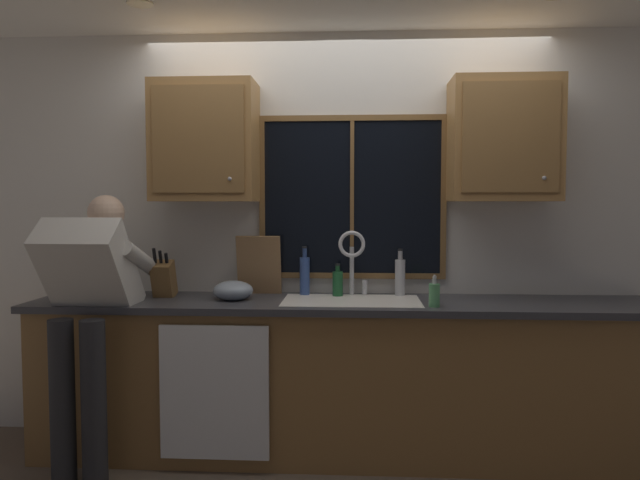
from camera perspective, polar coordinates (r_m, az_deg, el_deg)
back_wall at (r=3.82m, az=2.44°, el=0.33°), size 5.99×0.12×2.55m
ceiling_downlight_left at (r=3.52m, az=-16.85°, el=20.86°), size 0.14×0.14×0.01m
window_glass at (r=3.75m, az=3.09°, el=4.09°), size 1.10×0.02×0.95m
window_frame_top at (r=3.77m, az=3.11°, el=11.59°), size 1.17×0.02×0.04m
window_frame_bottom at (r=3.76m, az=3.06°, el=-3.43°), size 1.17×0.02×0.04m
window_frame_left at (r=3.78m, az=-5.56°, el=4.07°), size 0.03×0.02×0.95m
window_frame_right at (r=3.78m, az=11.76°, el=4.02°), size 0.03×0.02×0.95m
window_mullion_center at (r=3.73m, az=3.09°, el=4.09°), size 0.02×0.02×0.95m
lower_cabinet_run at (r=3.62m, az=2.31°, el=-13.31°), size 3.59×0.58×0.88m
countertop at (r=3.49m, az=2.32°, el=-6.16°), size 3.65×0.62×0.04m
dishwasher_front at (r=3.40m, az=-10.08°, el=-14.18°), size 0.60×0.02×0.74m
upper_cabinet_left at (r=3.72m, az=-10.94°, el=9.21°), size 0.62×0.36×0.72m
upper_cabinet_right at (r=3.71m, az=17.16°, el=9.13°), size 0.62×0.36×0.72m
sink at (r=3.52m, az=3.02°, el=-7.39°), size 0.80×0.46×0.21m
faucet at (r=3.65m, az=3.18°, el=-1.43°), size 0.18×0.09×0.40m
person_standing at (r=3.51m, az=-21.23°, el=-5.47°), size 0.53×0.70×1.54m
knife_block at (r=3.73m, az=-14.73°, el=-3.66°), size 0.12×0.18×0.32m
cutting_board at (r=3.73m, az=-5.87°, el=-2.41°), size 0.27×0.10×0.37m
mixing_bowl at (r=3.56m, az=-8.31°, el=-4.82°), size 0.24×0.24×0.12m
soap_dispenser at (r=3.34m, az=10.89°, el=-5.15°), size 0.06×0.07×0.18m
bottle_green_glass at (r=3.70m, az=7.68°, el=-3.46°), size 0.06×0.06×0.29m
bottle_tall_clear at (r=3.65m, az=1.71°, el=-4.12°), size 0.06×0.06×0.20m
bottle_amber_small at (r=3.70m, az=-1.47°, el=-3.34°), size 0.06×0.06×0.30m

